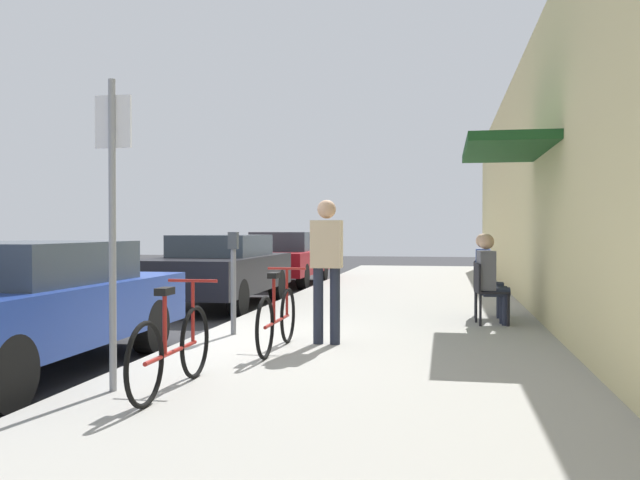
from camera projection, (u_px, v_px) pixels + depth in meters
The scene contains 15 objects.
ground_plane at pixel (183, 351), 8.27m from camera, with size 60.00×60.00×0.00m, color #2D2D30.
sidewalk_slab at pixel (383, 327), 9.83m from camera, with size 4.50×32.00×0.12m, color #9E9B93.
building_facade at pixel (557, 169), 9.37m from camera, with size 1.40×32.00×4.62m.
parked_car_0 at pixel (21, 305), 6.91m from camera, with size 1.80×4.40×1.34m.
parked_car_1 at pixel (220, 269), 13.02m from camera, with size 1.80×4.40×1.37m.
parked_car_2 at pixel (285, 257), 18.31m from camera, with size 1.80×4.40×1.41m.
parking_meter at pixel (233, 275), 8.78m from camera, with size 0.12×0.10×1.32m.
street_sign at pixel (113, 209), 5.68m from camera, with size 0.32×0.06×2.60m.
bicycle_0 at pixel (172, 348), 5.67m from camera, with size 0.46×1.71×0.90m.
bicycle_1 at pixel (277, 318), 7.60m from camera, with size 0.46×1.71×0.90m.
cafe_chair_0 at pixel (486, 289), 9.71m from camera, with size 0.49×0.49×0.87m.
seated_patron_0 at pixel (490, 276), 9.70m from camera, with size 0.46×0.39×1.29m.
cafe_chair_1 at pixel (483, 284), 10.53m from camera, with size 0.46×0.46×0.87m.
seated_patron_1 at pixel (487, 272), 10.51m from camera, with size 0.44×0.37×1.29m.
pedestrian_standing at pixel (327, 259), 8.03m from camera, with size 0.36×0.22×1.70m.
Camera 1 is at (3.13, -7.82, 1.47)m, focal length 38.30 mm.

